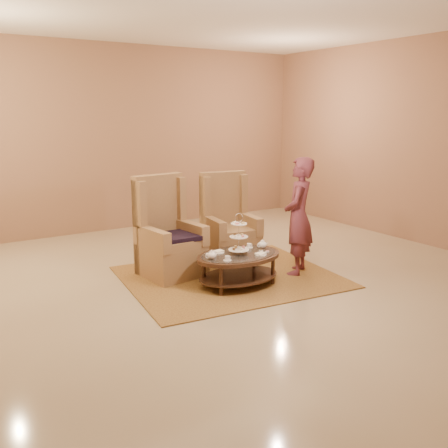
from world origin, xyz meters
TOP-DOWN VIEW (x-y plane):
  - ground at (0.00, 0.00)m, footprint 8.00×8.00m
  - ceiling at (0.00, 0.00)m, footprint 8.00×8.00m
  - wall_back at (0.00, 4.00)m, footprint 8.00×0.04m
  - wall_right at (4.00, 0.00)m, footprint 0.04×8.00m
  - rug at (0.17, 0.34)m, footprint 3.05×2.64m
  - tea_table at (0.08, -0.00)m, footprint 1.18×0.81m
  - armchair_left at (-0.49, 0.92)m, footprint 0.84×0.87m
  - armchair_right at (0.62, 1.08)m, footprint 0.82×0.84m
  - person at (1.08, -0.02)m, footprint 0.72×0.69m

SIDE VIEW (x-z plane):
  - ground at x=0.00m, z-range 0.00..0.00m
  - ceiling at x=0.00m, z-range -0.01..0.01m
  - rug at x=0.17m, z-range 0.00..0.01m
  - tea_table at x=0.08m, z-range -0.13..0.85m
  - armchair_right at x=0.62m, z-range -0.22..1.13m
  - armchair_left at x=-0.49m, z-range -0.23..1.18m
  - person at x=1.08m, z-range 0.00..1.66m
  - wall_back at x=0.00m, z-range 0.00..3.50m
  - wall_right at x=4.00m, z-range 0.00..3.50m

